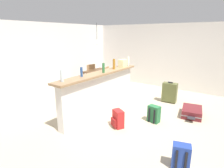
{
  "coord_description": "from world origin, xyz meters",
  "views": [
    {
      "loc": [
        -4.13,
        -2.64,
        2.12
      ],
      "look_at": [
        -0.1,
        0.25,
        0.76
      ],
      "focal_mm": 29.53,
      "sensor_mm": 36.0,
      "label": 1
    }
  ],
  "objects": [
    {
      "name": "backpack_red",
      "position": [
        -0.87,
        -0.47,
        0.2
      ],
      "size": [
        0.32,
        0.33,
        0.42
      ],
      "color": "red",
      "rests_on": "ground_plane"
    },
    {
      "name": "wall_right",
      "position": [
        3.05,
        0.3,
        1.25
      ],
      "size": [
        0.1,
        6.0,
        2.5
      ],
      "primitive_type": "cube",
      "color": "silver",
      "rests_on": "ground_plane"
    },
    {
      "name": "bottle_amber",
      "position": [
        0.14,
        0.35,
        1.28
      ],
      "size": [
        0.07,
        0.07,
        0.3
      ],
      "primitive_type": "cylinder",
      "color": "#9E661E",
      "rests_on": "bar_countertop"
    },
    {
      "name": "pendant_lamp",
      "position": [
        1.26,
        1.91,
        1.84
      ],
      "size": [
        0.34,
        0.34,
        0.77
      ],
      "color": "black"
    },
    {
      "name": "suitcase_upright_olive",
      "position": [
        1.45,
        -0.89,
        0.33
      ],
      "size": [
        0.28,
        0.46,
        0.67
      ],
      "color": "#51562D",
      "rests_on": "ground_plane"
    },
    {
      "name": "bottle_white",
      "position": [
        0.85,
        0.3,
        1.28
      ],
      "size": [
        0.06,
        0.06,
        0.3
      ],
      "primitive_type": "cylinder",
      "color": "silver",
      "rests_on": "bar_countertop"
    },
    {
      "name": "partition_half_wall",
      "position": [
        -0.44,
        0.38,
        0.54
      ],
      "size": [
        2.8,
        0.2,
        1.09
      ],
      "primitive_type": "cube",
      "color": "silver",
      "rests_on": "ground_plane"
    },
    {
      "name": "bar_countertop",
      "position": [
        -0.44,
        0.38,
        1.11
      ],
      "size": [
        2.96,
        0.4,
        0.05
      ],
      "primitive_type": "cube",
      "color": "#93704C",
      "rests_on": "partition_half_wall"
    },
    {
      "name": "dining_chair_far_side",
      "position": [
        1.36,
        2.41,
        0.52
      ],
      "size": [
        0.47,
        0.47,
        0.93
      ],
      "color": "#9E754C",
      "rests_on": "ground_plane"
    },
    {
      "name": "bottle_green",
      "position": [
        -0.42,
        0.29,
        1.26
      ],
      "size": [
        0.07,
        0.07,
        0.25
      ],
      "primitive_type": "cylinder",
      "color": "#2D6B38",
      "rests_on": "bar_countertop"
    },
    {
      "name": "grocery_bag",
      "position": [
        0.65,
        0.37,
        1.25
      ],
      "size": [
        0.26,
        0.18,
        0.22
      ],
      "primitive_type": "cube",
      "color": "beige",
      "rests_on": "bar_countertop"
    },
    {
      "name": "wall_back",
      "position": [
        0.0,
        3.05,
        1.25
      ],
      "size": [
        6.6,
        0.1,
        2.5
      ],
      "primitive_type": "cube",
      "color": "silver",
      "rests_on": "ground_plane"
    },
    {
      "name": "backpack_blue",
      "position": [
        -1.4,
        -2.06,
        0.2
      ],
      "size": [
        0.3,
        0.32,
        0.42
      ],
      "color": "#233D93",
      "rests_on": "ground_plane"
    },
    {
      "name": "ground_plane",
      "position": [
        0.0,
        0.0,
        -0.03
      ],
      "size": [
        13.0,
        13.0,
        0.05
      ],
      "primitive_type": "cube",
      "color": "#BCAD8E"
    },
    {
      "name": "dining_table",
      "position": [
        1.28,
        1.86,
        0.65
      ],
      "size": [
        1.1,
        0.8,
        0.74
      ],
      "color": "#4C331E",
      "rests_on": "ground_plane"
    },
    {
      "name": "bottle_blue",
      "position": [
        -1.08,
        0.43,
        1.25
      ],
      "size": [
        0.06,
        0.06,
        0.23
      ],
      "primitive_type": "cylinder",
      "color": "#284C89",
      "rests_on": "bar_countertop"
    },
    {
      "name": "dining_chair_near_partition",
      "position": [
        1.24,
        1.36,
        0.52
      ],
      "size": [
        0.47,
        0.47,
        0.93
      ],
      "color": "#9E754C",
      "rests_on": "ground_plane"
    },
    {
      "name": "backpack_green",
      "position": [
        -0.12,
        -1.05,
        0.2
      ],
      "size": [
        0.28,
        0.3,
        0.42
      ],
      "color": "#286B3D",
      "rests_on": "ground_plane"
    },
    {
      "name": "suitcase_flat_maroon",
      "position": [
        0.79,
        -1.73,
        0.11
      ],
      "size": [
        0.87,
        0.61,
        0.22
      ],
      "color": "maroon",
      "rests_on": "ground_plane"
    },
    {
      "name": "bottle_clear",
      "position": [
        -1.67,
        0.43,
        1.26
      ],
      "size": [
        0.07,
        0.07,
        0.26
      ],
      "primitive_type": "cylinder",
      "color": "silver",
      "rests_on": "bar_countertop"
    }
  ]
}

